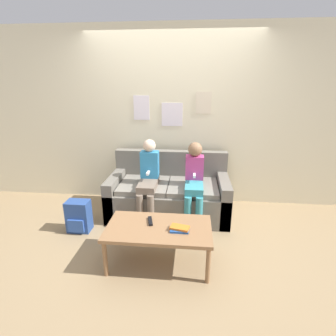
{
  "coord_description": "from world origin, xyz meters",
  "views": [
    {
      "loc": [
        0.32,
        -2.89,
        1.84
      ],
      "look_at": [
        0.0,
        0.4,
        0.73
      ],
      "focal_mm": 28.0,
      "sensor_mm": 36.0,
      "label": 1
    }
  ],
  "objects_px": {
    "tv_remote": "(150,221)",
    "person_left": "(148,177)",
    "couch": "(169,194)",
    "person_right": "(194,179)",
    "backpack": "(79,216)",
    "coffee_table": "(159,230)"
  },
  "relations": [
    {
      "from": "coffee_table",
      "to": "backpack",
      "type": "height_order",
      "value": "coffee_table"
    },
    {
      "from": "tv_remote",
      "to": "backpack",
      "type": "height_order",
      "value": "tv_remote"
    },
    {
      "from": "person_left",
      "to": "person_right",
      "type": "bearing_deg",
      "value": 0.03
    },
    {
      "from": "coffee_table",
      "to": "backpack",
      "type": "xyz_separation_m",
      "value": [
        -1.1,
        0.51,
        -0.18
      ]
    },
    {
      "from": "person_left",
      "to": "tv_remote",
      "type": "xyz_separation_m",
      "value": [
        0.16,
        -0.82,
        -0.18
      ]
    },
    {
      "from": "person_right",
      "to": "tv_remote",
      "type": "height_order",
      "value": "person_right"
    },
    {
      "from": "person_right",
      "to": "backpack",
      "type": "relative_size",
      "value": 2.63
    },
    {
      "from": "tv_remote",
      "to": "person_left",
      "type": "bearing_deg",
      "value": 87.19
    },
    {
      "from": "person_right",
      "to": "couch",
      "type": "bearing_deg",
      "value": 150.53
    },
    {
      "from": "couch",
      "to": "person_left",
      "type": "distance_m",
      "value": 0.46
    },
    {
      "from": "couch",
      "to": "person_left",
      "type": "relative_size",
      "value": 1.51
    },
    {
      "from": "person_right",
      "to": "backpack",
      "type": "bearing_deg",
      "value": -164.59
    },
    {
      "from": "person_left",
      "to": "coffee_table",
      "type": "bearing_deg",
      "value": -74.11
    },
    {
      "from": "couch",
      "to": "backpack",
      "type": "distance_m",
      "value": 1.25
    },
    {
      "from": "couch",
      "to": "person_right",
      "type": "height_order",
      "value": "person_right"
    },
    {
      "from": "tv_remote",
      "to": "person_right",
      "type": "bearing_deg",
      "value": 47.58
    },
    {
      "from": "couch",
      "to": "person_right",
      "type": "bearing_deg",
      "value": -29.47
    },
    {
      "from": "couch",
      "to": "backpack",
      "type": "bearing_deg",
      "value": -151.36
    },
    {
      "from": "backpack",
      "to": "tv_remote",
      "type": "bearing_deg",
      "value": -23.05
    },
    {
      "from": "person_left",
      "to": "tv_remote",
      "type": "bearing_deg",
      "value": -79.31
    },
    {
      "from": "tv_remote",
      "to": "backpack",
      "type": "bearing_deg",
      "value": 143.44
    },
    {
      "from": "coffee_table",
      "to": "person_left",
      "type": "distance_m",
      "value": 0.97
    }
  ]
}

